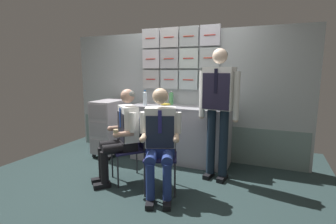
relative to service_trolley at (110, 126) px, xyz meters
The scene contains 18 objects.
ground 1.58m from the service_trolley, 38.31° to the right, with size 4.80×4.80×0.04m, color #223232.
galley_bulkhead 1.38m from the service_trolley, 21.32° to the left, with size 4.20×0.14×2.21m.
galley_counter 1.29m from the service_trolley, ahead, with size 1.66×0.53×0.92m.
service_trolley is the anchor object (origin of this frame).
folding_chair_left 1.21m from the service_trolley, 38.63° to the right, with size 0.57×0.57×0.85m.
crew_member_left 1.22m from the service_trolley, 46.26° to the right, with size 0.64×0.65×1.26m.
folding_chair_right 1.61m from the service_trolley, 30.98° to the right, with size 0.52×0.52×0.85m.
crew_member_right 1.75m from the service_trolley, 34.21° to the right, with size 0.56×0.69×1.29m.
crew_member_standing 2.09m from the service_trolley, ahead, with size 0.55×0.31×1.78m.
water_bottle_tall 1.22m from the service_trolley, 17.19° to the left, with size 0.07×0.07×0.24m.
sparkling_bottle_green 1.80m from the service_trolley, ahead, with size 0.06×0.06×0.28m.
water_bottle_blue_cap 0.86m from the service_trolley, ahead, with size 0.07×0.07×0.25m.
water_bottle_short 2.00m from the service_trolley, ahead, with size 0.07×0.07×0.31m.
coffee_cup_white 1.92m from the service_trolley, ahead, with size 0.07×0.07×0.06m.
paper_cup_tan 1.69m from the service_trolley, 11.21° to the left, with size 0.06×0.06×0.07m.
coffee_cup_spare 1.92m from the service_trolley, ahead, with size 0.07×0.07×0.08m.
paper_cup_blue 2.07m from the service_trolley, ahead, with size 0.06×0.06×0.06m.
snack_banana 1.11m from the service_trolley, 10.35° to the left, with size 0.17×0.10×0.04m.
Camera 1 is at (1.50, -2.73, 1.50)m, focal length 26.98 mm.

